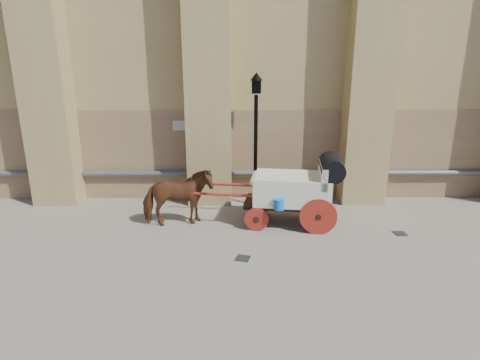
{
  "coord_description": "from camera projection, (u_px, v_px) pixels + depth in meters",
  "views": [
    {
      "loc": [
        -0.12,
        -8.29,
        4.1
      ],
      "look_at": [
        -0.03,
        1.63,
        1.3
      ],
      "focal_mm": 28.0,
      "sensor_mm": 36.0,
      "label": 1
    }
  ],
  "objects": [
    {
      "name": "ground",
      "position": [
        242.0,
        250.0,
        9.09
      ],
      "size": [
        90.0,
        90.0,
        0.0
      ],
      "primitive_type": "plane",
      "color": "gray",
      "rests_on": "ground"
    },
    {
      "name": "horse",
      "position": [
        178.0,
        198.0,
        10.36
      ],
      "size": [
        2.06,
        1.22,
        1.64
      ],
      "primitive_type": "imported",
      "rotation": [
        0.0,
        0.0,
        1.75
      ],
      "color": "brown",
      "rests_on": "ground"
    },
    {
      "name": "carriage",
      "position": [
        298.0,
        187.0,
        10.41
      ],
      "size": [
        4.69,
        1.88,
        2.0
      ],
      "rotation": [
        0.0,
        0.0,
        -0.15
      ],
      "color": "black",
      "rests_on": "ground"
    },
    {
      "name": "street_lamp",
      "position": [
        256.0,
        137.0,
        11.64
      ],
      "size": [
        0.39,
        0.39,
        4.17
      ],
      "color": "black",
      "rests_on": "ground"
    },
    {
      "name": "drain_grate_near",
      "position": [
        243.0,
        258.0,
        8.65
      ],
      "size": [
        0.4,
        0.4,
        0.01
      ],
      "primitive_type": "cube",
      "rotation": [
        0.0,
        0.0,
        -0.29
      ],
      "color": "black",
      "rests_on": "ground"
    },
    {
      "name": "drain_grate_far",
      "position": [
        400.0,
        233.0,
        10.0
      ],
      "size": [
        0.33,
        0.33,
        0.01
      ],
      "primitive_type": "cube",
      "rotation": [
        0.0,
        0.0,
        0.04
      ],
      "color": "black",
      "rests_on": "ground"
    }
  ]
}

